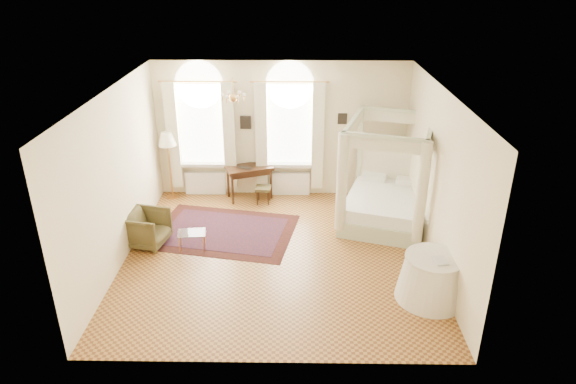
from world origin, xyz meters
name	(u,v)px	position (x,y,z in m)	size (l,w,h in m)	color
ground	(278,255)	(0.00, 0.00, 0.00)	(6.00, 6.00, 0.00)	#A67130
room_walls	(277,163)	(0.00, 0.00, 1.98)	(6.00, 6.00, 6.00)	beige
window_left	(202,138)	(-1.90, 2.87, 1.49)	(1.62, 0.27, 3.29)	white
window_right	(290,138)	(0.20, 2.87, 1.49)	(1.62, 0.27, 3.29)	white
chandelier	(233,97)	(-0.90, 1.20, 2.91)	(0.51, 0.45, 0.50)	#C18940
wall_pictures	(285,121)	(0.09, 2.97, 1.89)	(2.54, 0.03, 0.39)	black
canopy_bed	(385,200)	(2.33, 1.46, 0.53)	(2.30, 2.57, 2.35)	#B6BF9B
nightstand	(391,188)	(2.70, 2.70, 0.28)	(0.39, 0.35, 0.56)	#331C0E
nightstand_lamp	(394,167)	(2.71, 2.70, 0.84)	(0.29, 0.29, 0.42)	#C18940
writing_desk	(249,171)	(-0.78, 2.70, 0.70)	(1.23, 0.93, 0.82)	#331C0E
laptop	(246,167)	(-0.85, 2.63, 0.84)	(0.36, 0.23, 0.03)	black
stool	(263,190)	(-0.42, 2.42, 0.34)	(0.38, 0.38, 0.41)	#413B1C
armchair	(147,228)	(-2.70, 0.39, 0.37)	(0.78, 0.81, 0.73)	#463C1E
coffee_table	(192,234)	(-1.74, 0.22, 0.34)	(0.60, 0.45, 0.38)	silver
floor_lamp	(167,142)	(-2.70, 2.70, 1.43)	(0.43, 0.43, 1.68)	#C18940
oriental_rug	(224,231)	(-1.20, 0.95, 0.01)	(3.32, 2.66, 0.01)	#421710
side_table	(432,278)	(2.70, -1.37, 0.41)	(1.21, 1.21, 0.83)	white
book	(434,261)	(2.65, -1.52, 0.84)	(0.21, 0.28, 0.03)	black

